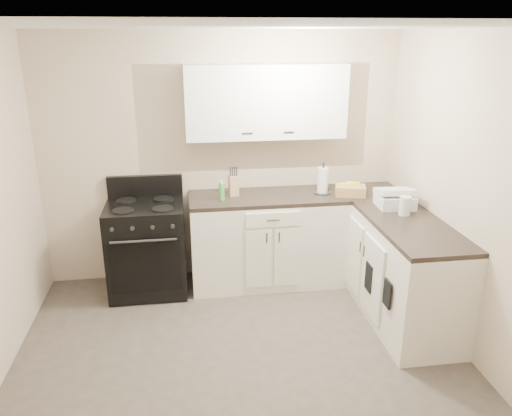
{
  "coord_description": "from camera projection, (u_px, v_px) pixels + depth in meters",
  "views": [
    {
      "loc": [
        -0.37,
        -3.14,
        2.46
      ],
      "look_at": [
        0.21,
        0.85,
        1.04
      ],
      "focal_mm": 35.0,
      "sensor_mm": 36.0,
      "label": 1
    }
  ],
  "objects": [
    {
      "name": "floor",
      "position": [
        244.0,
        375.0,
        3.8
      ],
      "size": [
        3.6,
        3.6,
        0.0
      ],
      "primitive_type": "plane",
      "color": "#473F38",
      "rests_on": "ground"
    },
    {
      "name": "ceiling",
      "position": [
        241.0,
        26.0,
        2.97
      ],
      "size": [
        3.6,
        3.6,
        0.0
      ],
      "primitive_type": "plane",
      "color": "white",
      "rests_on": "wall_back"
    },
    {
      "name": "wall_back",
      "position": [
        222.0,
        159.0,
        5.07
      ],
      "size": [
        3.6,
        0.0,
        3.6
      ],
      "primitive_type": "plane",
      "rotation": [
        1.57,
        0.0,
        0.0
      ],
      "color": "beige",
      "rests_on": "ground"
    },
    {
      "name": "wall_right",
      "position": [
        488.0,
        209.0,
        3.63
      ],
      "size": [
        0.0,
        3.6,
        3.6
      ],
      "primitive_type": "plane",
      "rotation": [
        1.57,
        0.0,
        -1.57
      ],
      "color": "beige",
      "rests_on": "ground"
    },
    {
      "name": "wall_front",
      "position": [
        306.0,
        408.0,
        1.71
      ],
      "size": [
        3.6,
        0.0,
        3.6
      ],
      "primitive_type": "plane",
      "rotation": [
        -1.57,
        0.0,
        0.0
      ],
      "color": "beige",
      "rests_on": "ground"
    },
    {
      "name": "base_cabinets_back",
      "position": [
        267.0,
        241.0,
        5.11
      ],
      "size": [
        1.55,
        0.6,
        0.9
      ],
      "primitive_type": "cube",
      "color": "white",
      "rests_on": "floor"
    },
    {
      "name": "base_cabinets_right",
      "position": [
        392.0,
        261.0,
        4.65
      ],
      "size": [
        0.6,
        1.9,
        0.9
      ],
      "primitive_type": "cube",
      "color": "white",
      "rests_on": "floor"
    },
    {
      "name": "countertop_back",
      "position": [
        268.0,
        197.0,
        4.95
      ],
      "size": [
        1.55,
        0.6,
        0.04
      ],
      "primitive_type": "cube",
      "color": "black",
      "rests_on": "base_cabinets_back"
    },
    {
      "name": "countertop_right",
      "position": [
        397.0,
        214.0,
        4.49
      ],
      "size": [
        0.6,
        1.9,
        0.04
      ],
      "primitive_type": "cube",
      "color": "black",
      "rests_on": "base_cabinets_right"
    },
    {
      "name": "upper_cabinets",
      "position": [
        266.0,
        102.0,
        4.79
      ],
      "size": [
        1.55,
        0.3,
        0.7
      ],
      "primitive_type": "cube",
      "color": "white",
      "rests_on": "wall_back"
    },
    {
      "name": "stove",
      "position": [
        147.0,
        248.0,
        4.92
      ],
      "size": [
        0.74,
        0.64,
        0.9
      ],
      "primitive_type": "cube",
      "color": "black",
      "rests_on": "floor"
    },
    {
      "name": "knife_block",
      "position": [
        234.0,
        186.0,
        4.91
      ],
      "size": [
        0.1,
        0.09,
        0.2
      ],
      "primitive_type": "cube",
      "rotation": [
        0.0,
        0.0,
        0.15
      ],
      "color": "tan",
      "rests_on": "countertop_back"
    },
    {
      "name": "paper_towel",
      "position": [
        323.0,
        181.0,
        4.98
      ],
      "size": [
        0.13,
        0.13,
        0.26
      ],
      "primitive_type": "cylinder",
      "rotation": [
        0.0,
        0.0,
        -0.17
      ],
      "color": "white",
      "rests_on": "countertop_back"
    },
    {
      "name": "soap_bottle",
      "position": [
        222.0,
        192.0,
        4.79
      ],
      "size": [
        0.07,
        0.07,
        0.17
      ],
      "primitive_type": "cylinder",
      "rotation": [
        0.0,
        0.0,
        -0.19
      ],
      "color": "green",
      "rests_on": "countertop_back"
    },
    {
      "name": "wicker_basket",
      "position": [
        350.0,
        191.0,
        4.94
      ],
      "size": [
        0.33,
        0.27,
        0.1
      ],
      "primitive_type": "cube",
      "rotation": [
        0.0,
        0.0,
        -0.27
      ],
      "color": "#AB8650",
      "rests_on": "countertop_right"
    },
    {
      "name": "countertop_grill",
      "position": [
        395.0,
        201.0,
        4.61
      ],
      "size": [
        0.34,
        0.32,
        0.12
      ],
      "primitive_type": "cube",
      "rotation": [
        0.0,
        0.0,
        -0.07
      ],
      "color": "white",
      "rests_on": "countertop_right"
    },
    {
      "name": "glass_jar",
      "position": [
        405.0,
        206.0,
        4.39
      ],
      "size": [
        0.13,
        0.13,
        0.17
      ],
      "primitive_type": "cylinder",
      "rotation": [
        0.0,
        0.0,
        0.34
      ],
      "color": "silver",
      "rests_on": "countertop_right"
    },
    {
      "name": "oven_mitt_near",
      "position": [
        387.0,
        294.0,
        3.98
      ],
      "size": [
        0.02,
        0.13,
        0.22
      ],
      "primitive_type": "cube",
      "color": "black",
      "rests_on": "base_cabinets_right"
    },
    {
      "name": "oven_mitt_far",
      "position": [
        369.0,
        277.0,
        4.37
      ],
      "size": [
        0.02,
        0.15,
        0.25
      ],
      "primitive_type": "cube",
      "color": "black",
      "rests_on": "base_cabinets_right"
    }
  ]
}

